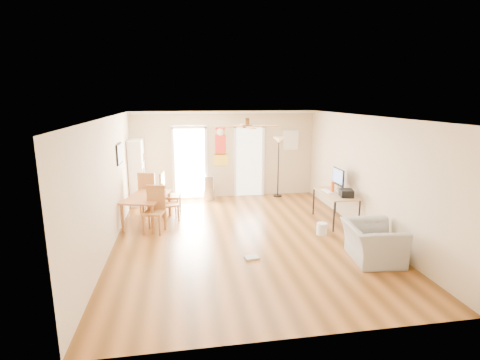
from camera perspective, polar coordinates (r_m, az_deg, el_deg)
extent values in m
plane|color=brown|center=(8.10, 0.69, -8.89)|extent=(7.00, 7.00, 0.00)
cube|color=red|center=(11.06, -3.06, 5.23)|extent=(0.46, 0.03, 1.10)
cube|color=white|center=(11.47, 7.86, 6.15)|extent=(0.50, 0.04, 0.60)
cube|color=black|center=(9.02, -18.24, 3.90)|extent=(0.04, 0.66, 0.48)
cylinder|color=#A8A9AB|center=(10.92, -4.87, -1.22)|extent=(0.38, 0.38, 0.73)
cube|color=white|center=(9.22, 13.41, -1.71)|extent=(0.17, 0.45, 0.02)
cube|color=black|center=(8.84, 16.22, -1.97)|extent=(0.35, 0.38, 0.17)
cylinder|color=#ED5415|center=(9.17, 14.18, -1.03)|extent=(0.11, 0.11, 0.26)
cylinder|color=silver|center=(8.41, 12.59, -7.41)|extent=(0.24, 0.24, 0.26)
cube|color=#A7A7A2|center=(7.10, 1.83, -11.96)|extent=(0.28, 0.23, 0.04)
imported|color=gray|center=(7.33, 19.90, -9.13)|extent=(1.05, 1.17, 0.70)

